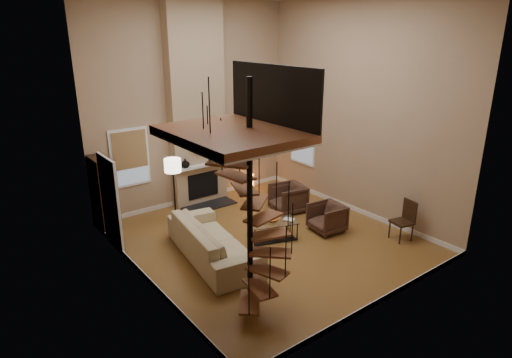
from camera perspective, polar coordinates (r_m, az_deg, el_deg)
ground at (r=10.41m, az=1.34°, el=-7.91°), size 6.00×6.50×0.01m
back_wall at (r=12.15m, az=-8.26°, el=9.53°), size 6.00×0.02×5.50m
front_wall at (r=7.31m, az=17.58°, el=2.63°), size 6.00×0.02×5.50m
left_wall at (r=8.01m, az=-15.59°, el=4.20°), size 0.02×6.50×5.50m
right_wall at (r=11.57m, az=13.30°, el=8.76°), size 0.02×6.50×5.50m
baseboard_back at (r=12.85m, az=-7.68°, el=-2.39°), size 6.00×0.02×0.12m
baseboard_front at (r=8.44m, az=15.67°, el=-15.16°), size 6.00×0.02×0.12m
baseboard_left at (r=9.05m, az=-14.01°, el=-12.48°), size 0.02×6.50×0.12m
baseboard_right at (r=12.30m, az=12.34°, el=-3.66°), size 0.02×6.50×0.12m
chimney_breast at (r=11.99m, az=-7.81°, el=9.42°), size 1.60×0.38×5.50m
hearth at (r=12.33m, az=-6.12°, el=-3.47°), size 1.50×0.60×0.04m
firebox at (r=12.37m, az=-6.90°, el=-0.79°), size 0.95×0.02×0.72m
mantel at (r=12.12m, az=-6.82°, el=1.79°), size 1.70×0.18×0.06m
mirror_frame at (r=11.96m, az=-7.12°, el=5.52°), size 0.94×0.10×0.94m
mirror_disc at (r=11.97m, az=-7.14°, el=5.53°), size 0.80×0.01×0.80m
vase_left at (r=11.85m, az=-9.24°, el=2.06°), size 0.24×0.24×0.25m
vase_right at (r=12.41m, az=-4.56°, el=2.92°), size 0.20×0.20×0.21m
window_back at (r=11.59m, az=-16.15°, el=2.80°), size 1.02×0.06×1.52m
window_right at (r=13.12m, az=6.16°, el=5.29°), size 0.06×1.02×1.52m
entry_door at (r=10.16m, az=-18.38°, el=-3.10°), size 0.10×1.05×2.16m
loft at (r=6.78m, az=-2.54°, el=6.51°), size 1.70×2.20×1.09m
spiral_stair at (r=7.38m, az=-0.74°, el=-4.29°), size 1.47×1.47×4.06m
hutch at (r=11.16m, az=-19.35°, el=-1.79°), size 0.38×0.81×1.80m
sofa at (r=9.52m, az=-5.77°, el=-8.00°), size 1.51×2.97×0.83m
armchair_near at (r=11.92m, az=4.52°, el=-2.48°), size 1.00×0.98×0.78m
armchair_far at (r=10.84m, az=9.55°, el=-4.94°), size 0.85×0.83×0.70m
coffee_table at (r=10.28m, az=2.25°, el=-6.47°), size 1.23×0.89×0.43m
bowl at (r=10.23m, az=2.09°, el=-5.29°), size 0.35×0.35×0.09m
book at (r=10.31m, az=4.31°, el=-5.34°), size 0.29×0.31×0.02m
floor_lamp at (r=10.91m, az=-10.80°, el=1.08°), size 0.41×0.41×1.72m
accent_lamp at (r=13.39m, az=-0.59°, el=-0.46°), size 0.15×0.15×0.53m
side_chair at (r=10.79m, az=18.90°, el=-4.87°), size 0.52×0.52×0.96m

